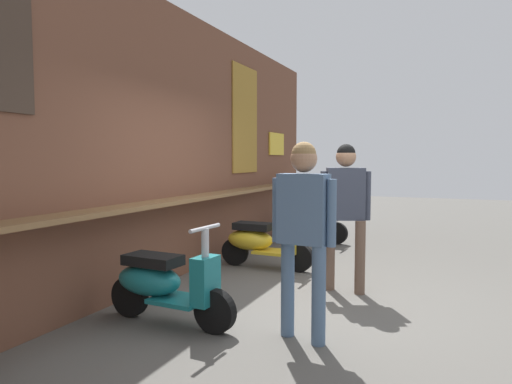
{
  "coord_description": "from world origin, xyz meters",
  "views": [
    {
      "loc": [
        -4.85,
        -1.43,
        1.57
      ],
      "look_at": [
        0.86,
        1.0,
        1.13
      ],
      "focal_mm": 32.43,
      "sensor_mm": 36.0,
      "label": 1
    }
  ],
  "objects_px": {
    "scooter_silver": "(307,221)",
    "scooter_teal": "(163,283)",
    "shopper_with_handbag": "(344,202)",
    "shopper_browsing": "(303,218)",
    "scooter_yellow": "(261,241)"
  },
  "relations": [
    {
      "from": "scooter_teal",
      "to": "shopper_with_handbag",
      "type": "distance_m",
      "value": 2.29
    },
    {
      "from": "shopper_with_handbag",
      "to": "scooter_teal",
      "type": "bearing_deg",
      "value": -60.94
    },
    {
      "from": "scooter_teal",
      "to": "scooter_yellow",
      "type": "bearing_deg",
      "value": 94.02
    },
    {
      "from": "scooter_yellow",
      "to": "scooter_silver",
      "type": "height_order",
      "value": "same"
    },
    {
      "from": "scooter_silver",
      "to": "scooter_teal",
      "type": "bearing_deg",
      "value": -87.04
    },
    {
      "from": "scooter_silver",
      "to": "shopper_with_handbag",
      "type": "xyz_separation_m",
      "value": [
        -3.04,
        -1.36,
        0.69
      ]
    },
    {
      "from": "scooter_yellow",
      "to": "shopper_browsing",
      "type": "xyz_separation_m",
      "value": [
        -2.33,
        -1.35,
        0.68
      ]
    },
    {
      "from": "scooter_yellow",
      "to": "scooter_silver",
      "type": "xyz_separation_m",
      "value": [
        2.31,
        -0.0,
        0.0
      ]
    },
    {
      "from": "scooter_yellow",
      "to": "scooter_silver",
      "type": "bearing_deg",
      "value": 91.53
    },
    {
      "from": "scooter_teal",
      "to": "shopper_with_handbag",
      "type": "relative_size",
      "value": 0.8
    },
    {
      "from": "scooter_yellow",
      "to": "shopper_with_handbag",
      "type": "xyz_separation_m",
      "value": [
        -0.74,
        -1.36,
        0.69
      ]
    },
    {
      "from": "shopper_with_handbag",
      "to": "shopper_browsing",
      "type": "bearing_deg",
      "value": -22.74
    },
    {
      "from": "scooter_silver",
      "to": "scooter_yellow",
      "type": "bearing_deg",
      "value": -87.04
    },
    {
      "from": "scooter_yellow",
      "to": "shopper_browsing",
      "type": "height_order",
      "value": "shopper_browsing"
    },
    {
      "from": "shopper_with_handbag",
      "to": "shopper_browsing",
      "type": "distance_m",
      "value": 1.59
    }
  ]
}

